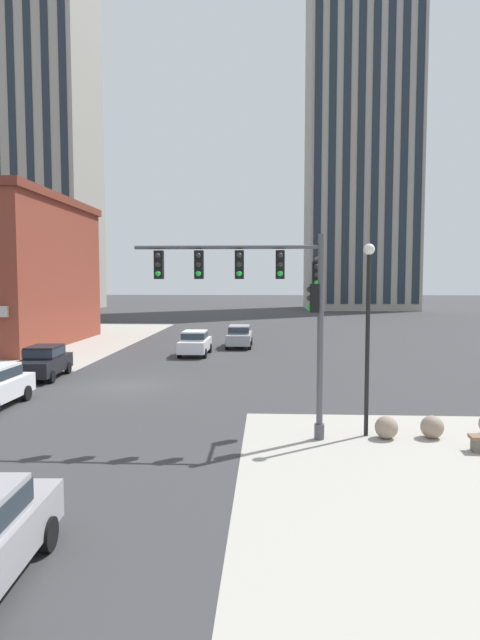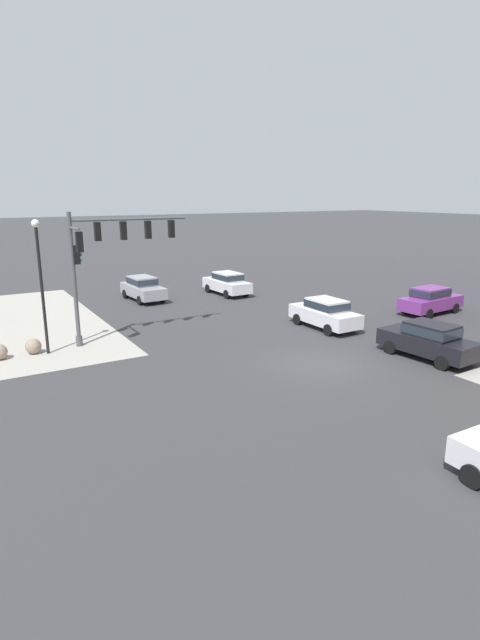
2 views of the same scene
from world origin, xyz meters
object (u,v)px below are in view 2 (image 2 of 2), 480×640
Objects in this scene: car_cross_westbound at (325,312)px; car_main_southbound_far at (227,282)px; street_lamp_corner_near at (40,273)px; car_main_northbound_far at (143,287)px; car_cross_far at (429,339)px; bollard_sphere_curb_a at (33,346)px; car_main_southbound_near at (431,299)px; traffic_signal_main at (104,252)px.

car_main_southbound_far is at bearing -90.01° from car_cross_westbound.
street_lamp_corner_near is 1.39× the size of car_main_northbound_far.
car_main_northbound_far is (-8.11, -9.36, -2.93)m from street_lamp_corner_near.
car_cross_westbound is 0.97× the size of car_cross_far.
bollard_sphere_curb_a is 12.58m from car_main_northbound_far.
car_cross_westbound is (-14.25, 3.15, -2.93)m from street_lamp_corner_near.
car_main_southbound_near is 1.00× the size of car_cross_far.
traffic_signal_main reaches higher than car_main_northbound_far.
street_lamp_corner_near is 1.42× the size of car_cross_westbound.
traffic_signal_main is 1.45× the size of car_cross_far.
traffic_signal_main is 1.45× the size of car_main_southbound_near.
bollard_sphere_curb_a is 18.37m from car_cross_far.
bollard_sphere_curb_a is at bearing -32.80° from car_cross_far.
car_cross_far is at bearing 147.20° from bollard_sphere_curb_a.
street_lamp_corner_near is 16.66m from car_main_southbound_far.
street_lamp_corner_near is (3.04, 0.31, -0.73)m from traffic_signal_main.
street_lamp_corner_near is at bearing -33.04° from car_cross_far.
street_lamp_corner_near is at bearing -12.44° from car_cross_westbound.
street_lamp_corner_near is 1.40× the size of car_main_southbound_far.
car_main_southbound_near is at bearing 169.82° from bollard_sphere_curb_a.
car_cross_westbound is at bearing -4.73° from car_main_southbound_near.
car_main_northbound_far is at bearing -130.92° from street_lamp_corner_near.
bollard_sphere_curb_a is 3.54m from street_lamp_corner_near.
car_main_northbound_far and car_cross_westbound have the same top height.
car_cross_westbound is (0.00, 11.25, 0.00)m from car_main_southbound_far.
car_main_northbound_far is 0.99× the size of car_main_southbound_near.
car_main_southbound_far and car_cross_far have the same top height.
traffic_signal_main is at bearing -12.10° from car_main_southbound_near.
car_main_northbound_far is at bearing -119.26° from traffic_signal_main.
car_main_southbound_near is (-19.20, 4.12, -3.66)m from traffic_signal_main.
car_cross_far is at bearing 95.15° from car_cross_westbound.
car_main_northbound_far is at bearing -133.85° from bollard_sphere_curb_a.
traffic_signal_main reaches higher than car_cross_far.
traffic_signal_main reaches higher than car_cross_westbound.
car_cross_westbound is (-14.85, 3.44, 0.55)m from bollard_sphere_curb_a.
traffic_signal_main is 5.56m from bollard_sphere_curb_a.
car_main_southbound_far is at bearing -150.39° from street_lamp_corner_near.
car_main_southbound_near is at bearing 175.27° from car_cross_westbound.
car_main_southbound_far and car_cross_westbound have the same top height.
street_lamp_corner_near is 12.72m from car_main_northbound_far.
car_cross_far is (-14.84, 9.65, -2.93)m from street_lamp_corner_near.
car_main_southbound_far is 11.25m from car_cross_westbound.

